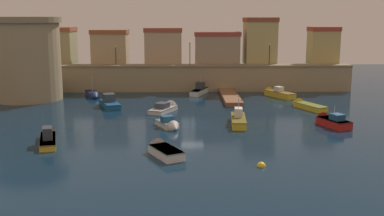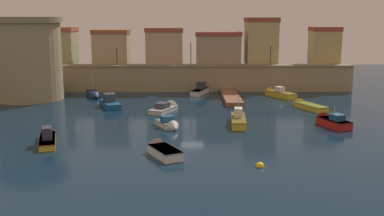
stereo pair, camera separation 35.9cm
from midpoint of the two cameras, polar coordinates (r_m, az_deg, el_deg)
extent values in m
plane|color=#0C2338|center=(51.49, -0.17, -1.89)|extent=(132.54, 132.54, 0.00)
cube|color=#9E8966|center=(74.24, -0.42, 3.64)|extent=(51.26, 2.69, 3.96)
cube|color=#817053|center=(74.00, -0.42, 5.25)|extent=(51.26, 2.99, 0.24)
cube|color=tan|center=(80.56, -16.15, 7.13)|extent=(4.90, 5.35, 5.38)
cube|color=brown|center=(80.43, -16.26, 9.28)|extent=(5.09, 5.56, 0.70)
cube|color=tan|center=(78.50, -10.15, 7.15)|extent=(5.69, 4.75, 4.97)
cube|color=brown|center=(78.37, -10.22, 9.22)|extent=(5.92, 4.94, 0.70)
cube|color=tan|center=(77.17, -3.67, 7.34)|extent=(5.98, 3.92, 5.27)
cube|color=#974734|center=(77.04, -3.70, 9.56)|extent=(6.22, 4.08, 0.70)
cube|color=tan|center=(77.10, 2.99, 7.11)|extent=(7.23, 3.55, 4.62)
cube|color=#973F35|center=(76.97, 3.01, 9.08)|extent=(7.52, 3.70, 0.70)
cube|color=tan|center=(78.81, 8.21, 7.93)|extent=(5.03, 5.49, 6.93)
cube|color=brown|center=(78.70, 8.29, 10.71)|extent=(5.23, 5.71, 0.70)
cube|color=tan|center=(80.36, 15.69, 7.16)|extent=(4.53, 3.85, 5.43)
cube|color=#9D3E2F|center=(80.24, 15.81, 9.34)|extent=(4.71, 4.00, 0.70)
cylinder|color=#9E8966|center=(69.95, -19.83, 5.38)|extent=(9.47, 9.47, 10.86)
cylinder|color=#867556|center=(69.69, -20.14, 10.15)|extent=(10.23, 10.23, 0.80)
cube|color=brown|center=(67.14, 4.56, 1.38)|extent=(2.37, 12.78, 0.62)
cylinder|color=brown|center=(71.94, 5.04, 2.05)|extent=(0.20, 0.20, 0.70)
cylinder|color=brown|center=(68.81, 5.32, 1.64)|extent=(0.20, 0.20, 0.70)
cylinder|color=brown|center=(65.68, 5.62, 1.18)|extent=(0.20, 0.20, 0.70)
cylinder|color=brown|center=(62.55, 5.95, 0.68)|extent=(0.20, 0.20, 0.70)
cylinder|color=black|center=(74.68, -9.49, 6.31)|extent=(0.12, 0.12, 2.74)
sphere|color=#F9D172|center=(74.57, -9.53, 7.47)|extent=(0.32, 0.32, 0.32)
cylinder|color=black|center=(73.84, -0.40, 6.62)|extent=(0.12, 0.12, 3.29)
sphere|color=#F9D172|center=(73.73, -0.40, 8.01)|extent=(0.32, 0.32, 0.32)
cylinder|color=black|center=(75.05, 9.37, 6.46)|extent=(0.12, 0.12, 3.07)
sphere|color=#F9D172|center=(74.94, 9.41, 7.74)|extent=(0.32, 0.32, 0.32)
cube|color=white|center=(71.34, 0.83, 2.05)|extent=(3.28, 5.88, 0.79)
cone|color=white|center=(74.66, 1.72, 2.45)|extent=(1.67, 1.75, 1.25)
cube|color=slate|center=(71.29, 0.83, 2.33)|extent=(3.34, 5.99, 0.08)
cube|color=#333842|center=(71.39, 0.88, 2.80)|extent=(1.50, 1.70, 1.06)
cube|color=#99B7C6|center=(72.04, 1.07, 2.92)|extent=(0.92, 0.40, 0.63)
cylinder|color=#B2B2B7|center=(71.52, 0.93, 3.04)|extent=(0.08, 0.08, 1.60)
cube|color=silver|center=(49.92, -3.28, -1.99)|extent=(2.73, 3.57, 0.57)
cone|color=silver|center=(48.10, -2.36, -2.48)|extent=(1.69, 1.42, 1.44)
cube|color=slate|center=(49.86, -3.28, -1.72)|extent=(2.78, 3.64, 0.08)
cube|color=navy|center=(49.75, -3.27, -1.33)|extent=(1.54, 1.40, 0.63)
cube|color=red|center=(52.03, 16.87, -1.78)|extent=(3.05, 4.32, 0.82)
cone|color=red|center=(53.93, 15.21, -1.25)|extent=(1.93, 1.63, 1.64)
cube|color=#4F0B09|center=(51.95, 16.89, -1.38)|extent=(3.12, 4.41, 0.08)
cube|color=navy|center=(51.53, 17.24, -1.07)|extent=(1.54, 1.64, 0.67)
cube|color=#99B7C6|center=(52.02, 16.78, -0.89)|extent=(0.97, 0.43, 0.40)
cylinder|color=#B2B2B7|center=(51.82, 16.92, -0.53)|extent=(0.08, 0.08, 1.48)
cube|color=navy|center=(70.86, -12.35, 1.70)|extent=(2.84, 4.41, 0.71)
cone|color=navy|center=(68.29, -11.93, 1.38)|extent=(1.62, 1.57, 1.27)
cube|color=black|center=(70.81, -12.36, 1.96)|extent=(2.89, 4.49, 0.08)
cylinder|color=#B2B2B7|center=(70.29, -12.34, 2.82)|extent=(0.08, 0.08, 2.19)
cube|color=gold|center=(61.13, 14.20, 0.15)|extent=(3.44, 5.18, 0.67)
cone|color=gold|center=(63.55, 12.44, 0.63)|extent=(1.94, 1.88, 1.50)
cube|color=#5F6916|center=(61.08, 14.21, 0.42)|extent=(3.51, 5.29, 0.08)
cube|color=silver|center=(57.72, -3.76, -0.23)|extent=(3.62, 4.81, 0.54)
cone|color=silver|center=(60.14, -2.49, 0.24)|extent=(2.13, 1.89, 1.77)
cube|color=slate|center=(57.67, -3.77, -0.01)|extent=(3.69, 4.91, 0.08)
cube|color=#333842|center=(57.44, -3.86, 0.33)|extent=(1.92, 2.01, 0.67)
cube|color=#99B7C6|center=(58.11, -3.49, 0.49)|extent=(1.14, 0.59, 0.40)
cube|color=#195689|center=(61.87, -10.23, 0.44)|extent=(3.54, 5.58, 0.68)
cone|color=#195689|center=(65.05, -10.80, 0.94)|extent=(2.10, 1.91, 1.71)
cube|color=#0E2D43|center=(61.81, -10.24, 0.72)|extent=(3.61, 5.69, 0.08)
cube|color=#333842|center=(62.21, -10.35, 1.29)|extent=(1.95, 2.10, 1.02)
cube|color=#99B7C6|center=(63.03, -10.50, 1.46)|extent=(1.24, 0.51, 0.61)
cube|color=gold|center=(69.58, 10.63, 1.66)|extent=(3.97, 5.45, 0.85)
cone|color=gold|center=(72.11, 8.95, 2.04)|extent=(2.04, 1.97, 1.56)
cube|color=brown|center=(69.52, 10.64, 1.97)|extent=(4.05, 5.56, 0.08)
cube|color=silver|center=(69.68, 10.49, 2.32)|extent=(1.43, 1.52, 0.69)
cube|color=gold|center=(51.07, 5.54, -1.58)|extent=(1.93, 5.93, 0.82)
cone|color=gold|center=(54.55, 5.41, -0.77)|extent=(1.52, 1.51, 1.41)
cube|color=brown|center=(50.99, 5.54, -1.17)|extent=(1.97, 6.04, 0.08)
cube|color=silver|center=(51.28, 5.54, -0.51)|extent=(0.96, 1.60, 0.95)
cube|color=#99B7C6|center=(52.03, 5.51, -0.29)|extent=(0.76, 0.12, 0.57)
cylinder|color=#B2B2B7|center=(50.96, 5.56, 0.07)|extent=(0.08, 0.08, 2.10)
cube|color=gold|center=(45.10, -17.52, -3.91)|extent=(2.79, 5.62, 0.57)
cone|color=gold|center=(48.37, -17.46, -2.91)|extent=(1.64, 1.70, 1.32)
cube|color=brown|center=(45.03, -17.53, -3.60)|extent=(2.84, 5.74, 0.08)
cube|color=#333842|center=(44.67, -17.58, -2.95)|extent=(1.23, 1.75, 1.10)
cube|color=#99B7C6|center=(45.43, -17.57, -2.65)|extent=(0.74, 0.26, 0.66)
cube|color=white|center=(39.24, -3.46, -5.49)|extent=(3.27, 4.19, 0.74)
cone|color=white|center=(41.35, -4.87, -4.64)|extent=(1.93, 1.70, 1.61)
cube|color=slate|center=(39.14, -3.46, -5.03)|extent=(3.34, 4.27, 0.08)
sphere|color=yellow|center=(37.18, 8.24, -7.12)|extent=(0.71, 0.71, 0.71)
camera|label=1|loc=(0.18, -90.19, -0.04)|focal=43.34mm
camera|label=2|loc=(0.18, 89.81, 0.04)|focal=43.34mm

